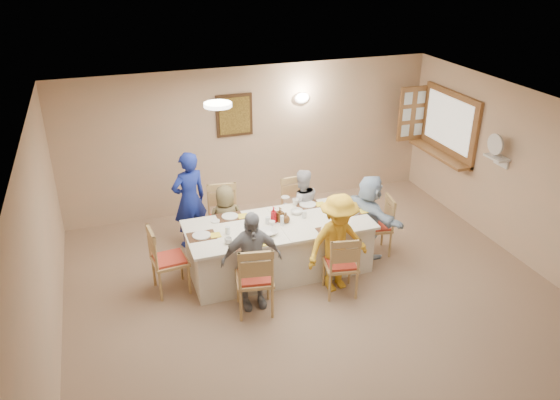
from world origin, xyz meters
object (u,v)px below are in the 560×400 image
object	(u,v)px
diner_front_left	(252,260)
condiment_ketchup	(274,215)
diner_back_left	(226,221)
chair_front_left	(254,277)
chair_front_right	(341,263)
desk_fan	(497,148)
diner_right_end	(369,216)
dining_table	(279,247)
chair_left_end	(170,259)
diner_front_right	(338,243)
caregiver	(190,200)
chair_right_end	(376,225)
chair_back_left	(224,220)
diner_back_right	(301,207)
chair_back_right	(298,210)
serving_hatch	(449,124)

from	to	relation	value
diner_front_left	condiment_ketchup	distance (m)	0.94
diner_back_left	condiment_ketchup	world-z (taller)	diner_back_left
chair_front_left	chair_front_right	xyz separation A→B (m)	(1.20, 0.00, -0.04)
desk_fan	diner_right_end	xyz separation A→B (m)	(-1.95, 0.20, -0.91)
dining_table	chair_left_end	xyz separation A→B (m)	(-1.55, 0.00, 0.11)
diner_front_right	caregiver	distance (m)	2.46
chair_left_end	caregiver	world-z (taller)	caregiver
diner_back_left	caregiver	bearing A→B (deg)	-44.97
chair_right_end	condiment_ketchup	size ratio (longest dim) A/B	3.81
chair_back_left	diner_right_end	size ratio (longest dim) A/B	0.80
chair_right_end	diner_right_end	xyz separation A→B (m)	(-0.13, 0.00, 0.18)
diner_right_end	caregiver	world-z (taller)	caregiver
chair_front_left	diner_back_right	xyz separation A→B (m)	(1.20, 1.48, 0.11)
dining_table	diner_back_right	size ratio (longest dim) A/B	2.14
chair_left_end	diner_front_right	bearing A→B (deg)	-113.29
dining_table	chair_back_left	xyz separation A→B (m)	(-0.60, 0.80, 0.14)
desk_fan	chair_left_end	bearing A→B (deg)	177.66
diner_back_right	diner_right_end	world-z (taller)	diner_right_end
chair_front_left	condiment_ketchup	distance (m)	1.08
chair_front_left	diner_back_left	world-z (taller)	diner_back_left
dining_table	chair_front_left	bearing A→B (deg)	-126.87
chair_right_end	chair_front_right	bearing A→B (deg)	-39.52
chair_back_left	chair_left_end	bearing A→B (deg)	-132.96
chair_back_right	chair_front_left	bearing A→B (deg)	-129.33
diner_front_left	chair_front_right	bearing A→B (deg)	-3.95
desk_fan	chair_front_left	xyz separation A→B (m)	(-3.97, -0.60, -1.05)
dining_table	condiment_ketchup	distance (m)	0.51
diner_right_end	caregiver	distance (m)	2.73
serving_hatch	condiment_ketchup	xyz separation A→B (m)	(-3.54, -1.09, -0.62)
diner_back_left	desk_fan	bearing A→B (deg)	168.76
diner_back_left	diner_front_right	bearing A→B (deg)	132.70
chair_back_right	chair_front_right	distance (m)	1.60
serving_hatch	diner_back_right	distance (m)	3.05
chair_back_left	diner_front_left	xyz separation A→B (m)	(0.00, -1.48, 0.16)
diner_front_right	condiment_ketchup	distance (m)	1.01
caregiver	desk_fan	bearing A→B (deg)	145.61
chair_left_end	diner_front_right	size ratio (longest dim) A/B	0.70
chair_front_right	caregiver	size ratio (longest dim) A/B	0.60
chair_front_left	chair_front_right	size ratio (longest dim) A/B	1.09
chair_front_right	chair_right_end	world-z (taller)	chair_front_right
chair_front_left	diner_front_right	bearing A→B (deg)	-164.09
serving_hatch	caregiver	size ratio (longest dim) A/B	0.97
diner_front_left	diner_front_right	distance (m)	1.20
diner_back_left	diner_front_left	distance (m)	1.36
diner_back_right	caregiver	world-z (taller)	caregiver
chair_back_left	diner_back_right	size ratio (longest dim) A/B	0.85
diner_front_right	serving_hatch	bearing A→B (deg)	23.94
chair_front_right	chair_front_left	bearing A→B (deg)	10.68
chair_front_right	diner_front_right	size ratio (longest dim) A/B	0.65
diner_back_left	condiment_ketchup	distance (m)	0.88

